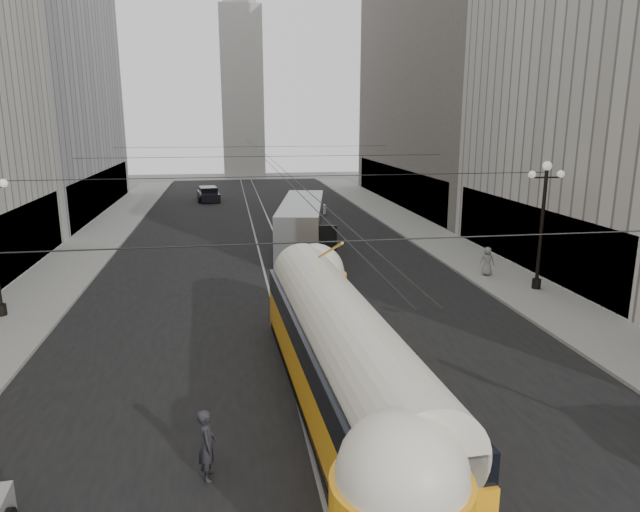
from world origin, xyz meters
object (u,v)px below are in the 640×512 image
object	(u,v)px
pedestrian_sidewalk_right	(487,261)
streetcar	(341,352)
city_bus	(302,223)
pedestrian_crossing_a	(207,445)

from	to	relation	value
pedestrian_sidewalk_right	streetcar	bearing A→B (deg)	67.32
city_bus	pedestrian_sidewalk_right	distance (m)	12.76
city_bus	pedestrian_sidewalk_right	xyz separation A→B (m)	(9.03, -8.99, -0.79)
streetcar	pedestrian_crossing_a	size ratio (longest dim) A/B	9.07
pedestrian_sidewalk_right	city_bus	bearing A→B (deg)	-27.72
pedestrian_crossing_a	pedestrian_sidewalk_right	distance (m)	21.51
pedestrian_crossing_a	pedestrian_sidewalk_right	world-z (taller)	pedestrian_crossing_a
pedestrian_sidewalk_right	pedestrian_crossing_a	bearing A→B (deg)	64.45
city_bus	pedestrian_crossing_a	world-z (taller)	city_bus
city_bus	pedestrian_crossing_a	xyz separation A→B (m)	(-5.56, -24.80, -0.82)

